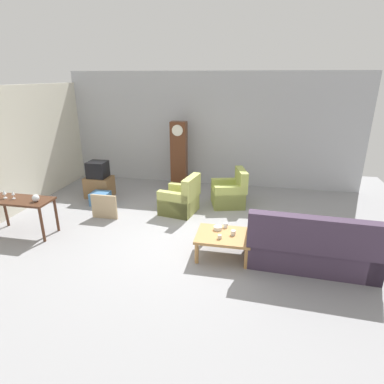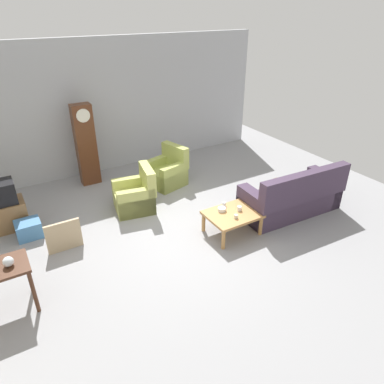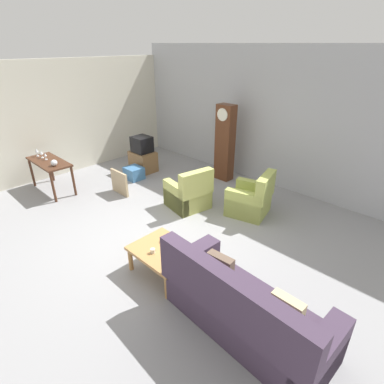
% 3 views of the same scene
% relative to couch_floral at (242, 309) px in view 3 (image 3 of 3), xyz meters
% --- Properties ---
extents(ground_plane, '(10.40, 10.40, 0.00)m').
position_rel_couch_floral_xyz_m(ground_plane, '(-2.30, 0.56, -0.35)').
color(ground_plane, gray).
extents(garage_door_wall, '(8.40, 0.16, 3.20)m').
position_rel_couch_floral_xyz_m(garage_door_wall, '(-2.30, 4.16, 1.25)').
color(garage_door_wall, '#ADAFB5').
rests_on(garage_door_wall, ground_plane).
extents(pegboard_wall_left, '(0.12, 6.40, 2.88)m').
position_rel_couch_floral_xyz_m(pegboard_wall_left, '(-6.50, 0.96, 1.09)').
color(pegboard_wall_left, beige).
rests_on(pegboard_wall_left, ground_plane).
extents(couch_floral, '(2.14, 0.98, 1.04)m').
position_rel_couch_floral_xyz_m(couch_floral, '(0.00, 0.00, 0.00)').
color(couch_floral, '#423347').
rests_on(couch_floral, ground_plane).
extents(armchair_olive_near, '(0.92, 0.89, 0.92)m').
position_rel_couch_floral_xyz_m(armchair_olive_near, '(-2.67, 1.79, -0.05)').
color(armchair_olive_near, tan).
rests_on(armchair_olive_near, ground_plane).
extents(armchair_olive_far, '(0.96, 0.94, 0.92)m').
position_rel_couch_floral_xyz_m(armchair_olive_far, '(-1.57, 2.49, -0.05)').
color(armchair_olive_far, '#A8B556').
rests_on(armchair_olive_far, ground_plane).
extents(coffee_table_wood, '(0.96, 0.76, 0.43)m').
position_rel_couch_floral_xyz_m(coffee_table_wood, '(-1.48, 0.05, 0.01)').
color(coffee_table_wood, '#B27F47').
rests_on(coffee_table_wood, ground_plane).
extents(console_table_dark, '(1.30, 0.56, 0.75)m').
position_rel_couch_floral_xyz_m(console_table_dark, '(-5.58, 0.12, 0.29)').
color(console_table_dark, '#472819').
rests_on(console_table_dark, ground_plane).
extents(grandfather_clock, '(0.44, 0.30, 1.90)m').
position_rel_couch_floral_xyz_m(grandfather_clock, '(-3.12, 3.52, 0.60)').
color(grandfather_clock, '#562D19').
rests_on(grandfather_clock, ground_plane).
extents(tv_stand_cabinet, '(0.68, 0.52, 0.55)m').
position_rel_couch_floral_xyz_m(tv_stand_cabinet, '(-5.05, 2.40, -0.08)').
color(tv_stand_cabinet, brown).
rests_on(tv_stand_cabinet, ground_plane).
extents(tv_crt, '(0.48, 0.44, 0.42)m').
position_rel_couch_floral_xyz_m(tv_crt, '(-5.05, 2.40, 0.41)').
color(tv_crt, black).
rests_on(tv_crt, tv_stand_cabinet).
extents(framed_picture_leaning, '(0.60, 0.05, 0.56)m').
position_rel_couch_floral_xyz_m(framed_picture_leaning, '(-4.29, 1.13, -0.07)').
color(framed_picture_leaning, tan).
rests_on(framed_picture_leaning, ground_plane).
extents(storage_box_blue, '(0.44, 0.39, 0.32)m').
position_rel_couch_floral_xyz_m(storage_box_blue, '(-4.77, 1.88, -0.19)').
color(storage_box_blue, teal).
rests_on(storage_box_blue, ground_plane).
extents(glass_dome_cloche, '(0.14, 0.14, 0.14)m').
position_rel_couch_floral_xyz_m(glass_dome_cloche, '(-5.17, 0.08, 0.47)').
color(glass_dome_cloche, silver).
rests_on(glass_dome_cloche, console_table_dark).
extents(cup_white_porcelain, '(0.09, 0.09, 0.09)m').
position_rel_couch_floral_xyz_m(cup_white_porcelain, '(-1.31, 0.06, 0.12)').
color(cup_white_porcelain, white).
rests_on(cup_white_porcelain, coffee_table_wood).
extents(cup_blue_rimmed, '(0.08, 0.08, 0.09)m').
position_rel_couch_floral_xyz_m(cup_blue_rimmed, '(-1.47, 0.34, 0.12)').
color(cup_blue_rimmed, silver).
rests_on(cup_blue_rimmed, coffee_table_wood).
extents(cup_cream_tall, '(0.07, 0.07, 0.07)m').
position_rel_couch_floral_xyz_m(cup_cream_tall, '(-1.53, -0.12, 0.11)').
color(cup_cream_tall, beige).
rests_on(cup_cream_tall, coffee_table_wood).
extents(bowl_white_stacked, '(0.16, 0.16, 0.07)m').
position_rel_couch_floral_xyz_m(bowl_white_stacked, '(-1.60, 0.22, 0.11)').
color(bowl_white_stacked, white).
rests_on(bowl_white_stacked, coffee_table_wood).
extents(wine_glass_tall, '(0.07, 0.07, 0.20)m').
position_rel_couch_floral_xyz_m(wine_glass_tall, '(-6.07, 0.07, 0.53)').
color(wine_glass_tall, silver).
rests_on(wine_glass_tall, console_table_dark).
extents(wine_glass_mid, '(0.08, 0.08, 0.17)m').
position_rel_couch_floral_xyz_m(wine_glass_mid, '(-5.88, 0.10, 0.52)').
color(wine_glass_mid, silver).
rests_on(wine_glass_mid, console_table_dark).
extents(wine_glass_short, '(0.07, 0.07, 0.17)m').
position_rel_couch_floral_xyz_m(wine_glass_short, '(-5.69, 0.11, 0.51)').
color(wine_glass_short, silver).
rests_on(wine_glass_short, console_table_dark).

